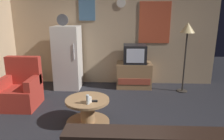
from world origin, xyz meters
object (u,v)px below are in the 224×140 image
fridge (68,57)px  armchair (21,89)px  tv_stand (134,75)px  crt_tv (135,54)px  mug_ceramic_white (89,100)px  standing_lamp (187,33)px  wine_glass (88,100)px  remote_control (93,101)px  coffee_table (88,111)px

fridge → armchair: size_ratio=1.84×
armchair → tv_stand: bearing=28.2°
crt_tv → mug_ceramic_white: crt_tv is taller
fridge → standing_lamp: fridge is taller
wine_glass → remote_control: size_ratio=1.00×
wine_glass → mug_ceramic_white: bearing=78.6°
standing_lamp → mug_ceramic_white: 2.74m
armchair → wine_glass: bearing=-30.1°
fridge → wine_glass: bearing=-68.2°
tv_stand → coffee_table: tv_stand is taller
crt_tv → standing_lamp: (1.12, -0.27, 0.52)m
fridge → wine_glass: fridge is taller
standing_lamp → coffee_table: bearing=-141.2°
crt_tv → remote_control: (-0.76, -1.97, -0.39)m
fridge → tv_stand: size_ratio=2.11×
standing_lamp → remote_control: standing_lamp is taller
standing_lamp → tv_stand: bearing=166.5°
standing_lamp → remote_control: bearing=-138.0°
mug_ceramic_white → remote_control: (0.05, 0.03, -0.03)m
remote_control → fridge: bearing=113.1°
fridge → mug_ceramic_white: (0.80, -1.90, -0.27)m
tv_stand → wine_glass: size_ratio=5.60×
coffee_table → wine_glass: wine_glass is taller
wine_glass → mug_ceramic_white: size_ratio=1.67×
standing_lamp → armchair: (-3.41, -0.95, -1.02)m
fridge → coffee_table: size_ratio=2.46×
fridge → standing_lamp: size_ratio=1.11×
crt_tv → remote_control: crt_tv is taller
wine_glass → armchair: (-1.46, 0.85, -0.17)m
fridge → crt_tv: fridge is taller
remote_control → tv_stand: bearing=67.7°
wine_glass → armchair: size_ratio=0.16×
standing_lamp → remote_control: 2.70m
standing_lamp → mug_ceramic_white: bearing=-138.3°
coffee_table → standing_lamp: bearing=38.8°
crt_tv → wine_glass: crt_tv is taller
crt_tv → standing_lamp: 1.27m
fridge → tv_stand: bearing=3.6°
wine_glass → mug_ceramic_white: wine_glass is taller
fridge → remote_control: 2.08m
tv_stand → crt_tv: 0.53m
standing_lamp → remote_control: (-1.89, -1.70, -0.91)m
coffee_table → remote_control: (0.10, -0.10, 0.23)m
wine_glass → crt_tv: bearing=68.1°
fridge → coffee_table: bearing=-67.2°
fridge → mug_ceramic_white: fridge is taller
wine_glass → fridge: bearing=111.8°
tv_stand → remote_control: tv_stand is taller
crt_tv → coffee_table: size_ratio=0.75×
crt_tv → mug_ceramic_white: bearing=-112.2°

